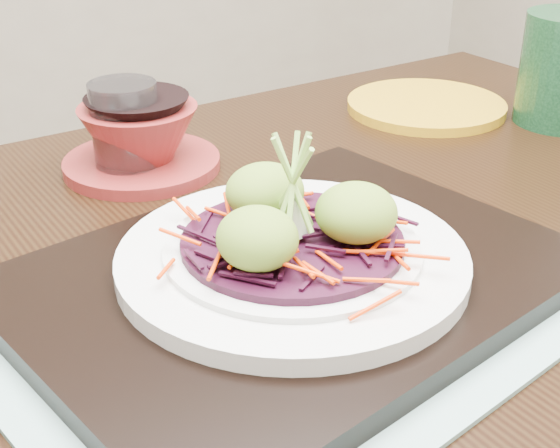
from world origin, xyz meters
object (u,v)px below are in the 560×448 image
dining_table (290,367)px  water_glass (126,129)px  serving_tray (292,278)px  white_plate (292,257)px  yellow_plate (426,106)px  terracotta_bowl_set (140,141)px

dining_table → water_glass: water_glass is taller
serving_tray → white_plate: size_ratio=1.54×
serving_tray → yellow_plate: size_ratio=2.06×
dining_table → white_plate: 0.14m
terracotta_bowl_set → yellow_plate: terracotta_bowl_set is taller
terracotta_bowl_set → yellow_plate: (0.40, 0.00, -0.03)m
water_glass → terracotta_bowl_set: (0.02, 0.01, -0.02)m
white_plate → yellow_plate: 0.49m
yellow_plate → water_glass: bearing=-178.6°
white_plate → terracotta_bowl_set: (-0.02, 0.30, -0.00)m
dining_table → water_glass: bearing=96.8°
white_plate → yellow_plate: (0.38, 0.31, -0.03)m
dining_table → yellow_plate: (0.36, 0.27, 0.11)m
white_plate → water_glass: water_glass is taller
dining_table → yellow_plate: yellow_plate is taller
dining_table → terracotta_bowl_set: (-0.04, 0.27, 0.14)m
white_plate → yellow_plate: size_ratio=1.34×
white_plate → yellow_plate: white_plate is taller
white_plate → terracotta_bowl_set: 0.30m
water_glass → terracotta_bowl_set: size_ratio=0.50×
serving_tray → terracotta_bowl_set: terracotta_bowl_set is taller
terracotta_bowl_set → yellow_plate: 0.40m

